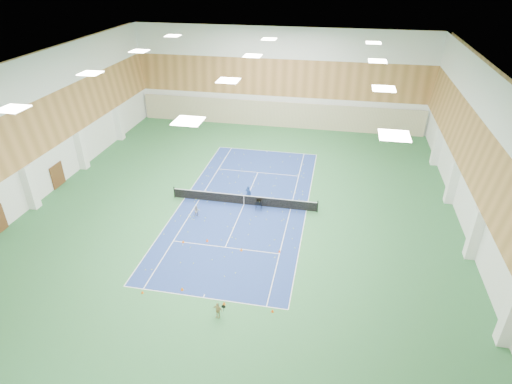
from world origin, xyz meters
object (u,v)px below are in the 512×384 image
tennis_net (244,199)px  child_apron (218,310)px  child_court (197,211)px  coach (248,194)px  ball_cart (259,205)px

tennis_net → child_apron: size_ratio=11.72×
tennis_net → child_apron: bearing=-84.1°
child_court → coach: bearing=9.6°
child_court → child_apron: bearing=-97.3°
coach → ball_cart: coach is taller
child_court → child_apron: 11.67m
tennis_net → child_apron: tennis_net is taller
coach → child_apron: size_ratio=1.47×
tennis_net → child_court: bearing=-142.4°
coach → tennis_net: bearing=85.3°
tennis_net → ball_cart: bearing=-22.6°
child_apron → child_court: bearing=125.3°
coach → ball_cart: 1.71m
child_apron → coach: bearing=105.6°
coach → ball_cart: (1.17, -1.20, -0.33)m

